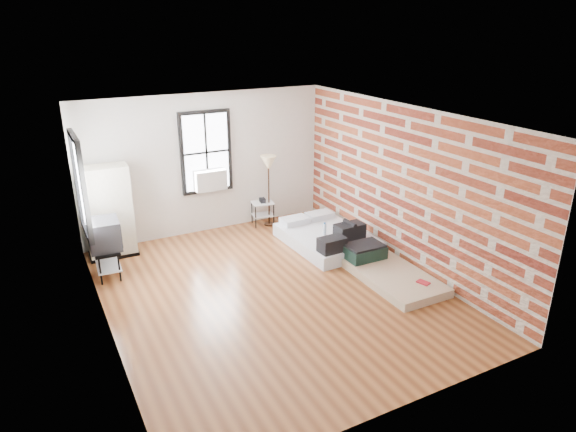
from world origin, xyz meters
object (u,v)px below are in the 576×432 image
wardrobe (109,212)px  side_table (263,207)px  floor_lamp (268,167)px  mattress_main (328,237)px  tv_stand (105,236)px  mattress_bare (385,270)px

wardrobe → side_table: wardrobe is taller
floor_lamp → mattress_main: bearing=-69.8°
mattress_main → floor_lamp: size_ratio=1.28×
wardrobe → tv_stand: size_ratio=1.68×
mattress_bare → side_table: bearing=105.6°
mattress_main → floor_lamp: (-0.54, 1.47, 1.11)m
floor_lamp → side_table: bearing=148.8°
floor_lamp → wardrobe: bearing=-180.0°
mattress_bare → mattress_main: bearing=97.2°
mattress_bare → side_table: side_table is taller
mattress_bare → wardrobe: bearing=142.8°
mattress_main → mattress_bare: size_ratio=1.03×
floor_lamp → tv_stand: 3.56m
tv_stand → side_table: bearing=18.6°
floor_lamp → tv_stand: (-3.42, -0.82, -0.55)m
tv_stand → mattress_bare: bearing=-24.6°
side_table → tv_stand: 3.44m
mattress_main → floor_lamp: floor_lamp is taller
wardrobe → floor_lamp: 3.23m
mattress_bare → tv_stand: bearing=152.3°
tv_stand → mattress_main: bearing=-5.9°
floor_lamp → tv_stand: size_ratio=1.49×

